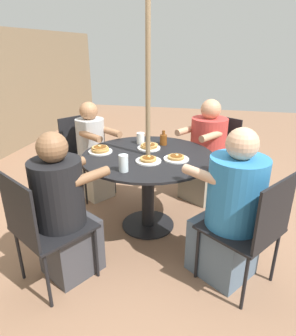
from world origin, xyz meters
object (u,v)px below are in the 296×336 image
Objects in this scene: patio_table at (148,172)px; diner_east at (93,155)px; patio_chair_east at (84,150)px; syrup_bottle at (163,139)px; patio_chair_west at (253,226)px; pancake_plate_b at (100,150)px; pancake_plate_d at (176,158)px; pancake_plate_c at (148,160)px; drinking_glass_a at (124,163)px; diner_west at (230,214)px; diner_south at (64,214)px; patio_chair_south at (41,224)px; diner_north at (206,156)px; coffee_cup at (141,138)px; patio_chair_north at (215,151)px; pancake_plate_a at (149,147)px.

diner_east is (0.49, 0.74, -0.07)m from patio_table.
patio_chair_east reaches higher than syrup_bottle.
pancake_plate_b is at bearing 101.23° from patio_chair_west.
pancake_plate_d is at bearing 93.91° from patio_chair_east.
patio_chair_east reaches higher than pancake_plate_c.
syrup_bottle reaches higher than drinking_glass_a.
syrup_bottle is at bearing 72.97° from diner_west.
diner_south is (-1.27, -0.30, 0.01)m from diner_east.
drinking_glass_a is at bearing 165.90° from patio_table.
patio_chair_south is 6.17× the size of syrup_bottle.
patio_chair_east is 0.77× the size of diner_west.
diner_north is at bearing -16.02° from pancake_plate_d.
coffee_cup is at bearing 25.02° from patio_table.
pancake_plate_c is (0.47, 0.83, 0.24)m from patio_chair_west.
patio_chair_east is (-0.30, 1.49, 0.00)m from patio_chair_north.
diner_east reaches higher than coffee_cup.
drinking_glass_a is at bearing 117.96° from diner_west.
pancake_plate_d is (-0.07, -0.26, 0.18)m from patio_table.
diner_east reaches higher than patio_chair_south.
patio_chair_east is at bearing 138.26° from diner_south.
patio_chair_east is 0.79× the size of diner_south.
coffee_cup is at bearing 71.64° from patio_chair_north.
diner_north is (-0.15, 0.10, -0.01)m from patio_chair_north.
pancake_plate_d is at bearing -46.82° from drinking_glass_a.
coffee_cup is (0.48, 0.19, 0.04)m from pancake_plate_c.
diner_east reaches higher than patio_chair_north.
syrup_bottle is at bearing 79.00° from diner_north.
diner_south is at bearing 91.76° from diner_north.
diner_east is 8.11× the size of drinking_glass_a.
patio_table is at bearing 90.00° from diner_east.
patio_chair_west reaches higher than drinking_glass_a.
patio_chair_east is 0.99m from pancake_plate_a.
patio_chair_south is at bearing 137.08° from pancake_plate_d.
patio_chair_north is 4.11× the size of pancake_plate_d.
pancake_plate_d is (-0.24, -0.29, -0.00)m from pancake_plate_a.
pancake_plate_c is (-0.34, -0.07, -0.00)m from pancake_plate_a.
pancake_plate_d is at bearing -103.93° from patio_table.
patio_chair_south reaches higher than patio_table.
diner_south is 1.03m from pancake_plate_d.
patio_chair_north is 0.98m from coffee_cup.
diner_east is 0.94× the size of diner_west.
drinking_glass_a is at bearing 113.06° from patio_chair_west.
pancake_plate_d is (-0.81, 0.23, 0.25)m from diner_north.
patio_chair_east is 1.35m from pancake_plate_d.
patio_table is 5.48× the size of pancake_plate_b.
patio_chair_east is 6.64× the size of drinking_glass_a.
patio_chair_east is 0.18m from diner_east.
syrup_bottle is (-0.57, 0.51, 0.28)m from patio_chair_north.
patio_table is 0.25m from pancake_plate_a.
coffee_cup is (0.34, -0.30, 0.03)m from pancake_plate_b.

